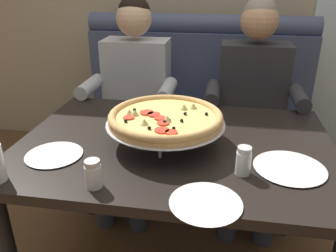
{
  "coord_description": "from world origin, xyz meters",
  "views": [
    {
      "loc": [
        0.18,
        -1.27,
        1.39
      ],
      "look_at": [
        -0.03,
        0.01,
        0.81
      ],
      "focal_mm": 36.63,
      "sensor_mm": 36.0,
      "label": 1
    }
  ],
  "objects_px": {
    "diner_right": "(252,100)",
    "plate_near_left": "(54,153)",
    "diner_left": "(133,94)",
    "plate_far_side": "(206,202)",
    "plate_near_right": "(290,166)",
    "dining_table": "(175,159)",
    "pizza": "(165,118)",
    "booth_bench": "(194,126)",
    "shaker_parmesan": "(243,163)",
    "shaker_pepper_flakes": "(93,176)"
  },
  "relations": [
    {
      "from": "shaker_parmesan",
      "to": "plate_near_right",
      "type": "bearing_deg",
      "value": 19.69
    },
    {
      "from": "shaker_parmesan",
      "to": "booth_bench",
      "type": "bearing_deg",
      "value": 103.38
    },
    {
      "from": "booth_bench",
      "to": "shaker_parmesan",
      "type": "height_order",
      "value": "booth_bench"
    },
    {
      "from": "diner_left",
      "to": "shaker_parmesan",
      "type": "distance_m",
      "value": 1.08
    },
    {
      "from": "pizza",
      "to": "shaker_pepper_flakes",
      "type": "height_order",
      "value": "pizza"
    },
    {
      "from": "plate_far_side",
      "to": "plate_near_left",
      "type": "bearing_deg",
      "value": 160.75
    },
    {
      "from": "dining_table",
      "to": "pizza",
      "type": "height_order",
      "value": "pizza"
    },
    {
      "from": "plate_far_side",
      "to": "shaker_pepper_flakes",
      "type": "bearing_deg",
      "value": 174.55
    },
    {
      "from": "booth_bench",
      "to": "diner_right",
      "type": "height_order",
      "value": "diner_right"
    },
    {
      "from": "diner_left",
      "to": "plate_near_left",
      "type": "relative_size",
      "value": 5.79
    },
    {
      "from": "pizza",
      "to": "plate_near_right",
      "type": "relative_size",
      "value": 1.87
    },
    {
      "from": "booth_bench",
      "to": "plate_near_right",
      "type": "xyz_separation_m",
      "value": [
        0.44,
        -1.08,
        0.35
      ]
    },
    {
      "from": "shaker_parmesan",
      "to": "plate_far_side",
      "type": "xyz_separation_m",
      "value": [
        -0.12,
        -0.2,
        -0.03
      ]
    },
    {
      "from": "dining_table",
      "to": "pizza",
      "type": "xyz_separation_m",
      "value": [
        -0.04,
        -0.02,
        0.19
      ]
    },
    {
      "from": "diner_left",
      "to": "booth_bench",
      "type": "bearing_deg",
      "value": 36.62
    },
    {
      "from": "booth_bench",
      "to": "plate_near_left",
      "type": "distance_m",
      "value": 1.26
    },
    {
      "from": "plate_near_left",
      "to": "plate_near_right",
      "type": "height_order",
      "value": "same"
    },
    {
      "from": "booth_bench",
      "to": "diner_right",
      "type": "relative_size",
      "value": 1.25
    },
    {
      "from": "shaker_parmesan",
      "to": "plate_far_side",
      "type": "distance_m",
      "value": 0.23
    },
    {
      "from": "diner_right",
      "to": "plate_near_left",
      "type": "distance_m",
      "value": 1.18
    },
    {
      "from": "dining_table",
      "to": "diner_right",
      "type": "distance_m",
      "value": 0.76
    },
    {
      "from": "shaker_pepper_flakes",
      "to": "plate_near_right",
      "type": "relative_size",
      "value": 0.38
    },
    {
      "from": "plate_near_right",
      "to": "shaker_pepper_flakes",
      "type": "bearing_deg",
      "value": -161.25
    },
    {
      "from": "pizza",
      "to": "plate_far_side",
      "type": "relative_size",
      "value": 2.14
    },
    {
      "from": "shaker_parmesan",
      "to": "diner_left",
      "type": "bearing_deg",
      "value": 125.8
    },
    {
      "from": "shaker_pepper_flakes",
      "to": "plate_far_side",
      "type": "relative_size",
      "value": 0.43
    },
    {
      "from": "shaker_parmesan",
      "to": "plate_far_side",
      "type": "bearing_deg",
      "value": -120.38
    },
    {
      "from": "diner_right",
      "to": "plate_far_side",
      "type": "distance_m",
      "value": 1.09
    },
    {
      "from": "plate_far_side",
      "to": "plate_near_right",
      "type": "bearing_deg",
      "value": 42.14
    },
    {
      "from": "pizza",
      "to": "plate_near_right",
      "type": "distance_m",
      "value": 0.51
    },
    {
      "from": "plate_near_left",
      "to": "plate_near_right",
      "type": "distance_m",
      "value": 0.89
    },
    {
      "from": "pizza",
      "to": "dining_table",
      "type": "bearing_deg",
      "value": 21.98
    },
    {
      "from": "booth_bench",
      "to": "plate_far_side",
      "type": "height_order",
      "value": "booth_bench"
    },
    {
      "from": "diner_right",
      "to": "shaker_pepper_flakes",
      "type": "relative_size",
      "value": 12.93
    },
    {
      "from": "diner_left",
      "to": "pizza",
      "type": "bearing_deg",
      "value": -64.75
    },
    {
      "from": "shaker_pepper_flakes",
      "to": "plate_far_side",
      "type": "height_order",
      "value": "shaker_pepper_flakes"
    },
    {
      "from": "diner_left",
      "to": "plate_far_side",
      "type": "relative_size",
      "value": 5.62
    },
    {
      "from": "plate_near_right",
      "to": "plate_far_side",
      "type": "relative_size",
      "value": 1.14
    },
    {
      "from": "dining_table",
      "to": "pizza",
      "type": "distance_m",
      "value": 0.2
    },
    {
      "from": "diner_right",
      "to": "plate_near_right",
      "type": "height_order",
      "value": "diner_right"
    },
    {
      "from": "diner_left",
      "to": "diner_right",
      "type": "relative_size",
      "value": 1.0
    },
    {
      "from": "plate_near_right",
      "to": "diner_left",
      "type": "bearing_deg",
      "value": 134.54
    },
    {
      "from": "booth_bench",
      "to": "diner_left",
      "type": "distance_m",
      "value": 0.54
    },
    {
      "from": "plate_far_side",
      "to": "diner_left",
      "type": "bearing_deg",
      "value": 115.63
    },
    {
      "from": "diner_right",
      "to": "plate_far_side",
      "type": "relative_size",
      "value": 5.62
    },
    {
      "from": "diner_right",
      "to": "pizza",
      "type": "relative_size",
      "value": 2.63
    },
    {
      "from": "pizza",
      "to": "plate_near_left",
      "type": "xyz_separation_m",
      "value": [
        -0.41,
        -0.18,
        -0.1
      ]
    },
    {
      "from": "plate_near_left",
      "to": "dining_table",
      "type": "bearing_deg",
      "value": 23.95
    },
    {
      "from": "booth_bench",
      "to": "pizza",
      "type": "height_order",
      "value": "booth_bench"
    },
    {
      "from": "dining_table",
      "to": "diner_left",
      "type": "bearing_deg",
      "value": 118.4
    }
  ]
}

